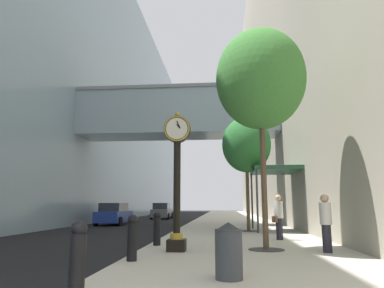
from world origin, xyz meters
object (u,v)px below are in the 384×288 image
street_tree_near (260,80)px  trash_bin (229,250)px  car_grey_near (162,211)px  street_clock (177,173)px  bollard_nearest (78,256)px  bollard_second (132,236)px  car_blue_mid (114,214)px  bollard_third (157,228)px  street_tree_mid_near (246,145)px  pedestrian_walking (279,216)px  pedestrian_by_clock (326,221)px

street_tree_near → trash_bin: street_tree_near is taller
street_tree_near → car_grey_near: 27.11m
street_clock → bollard_nearest: bearing=-99.4°
bollard_second → car_blue_mid: (-5.93, 17.30, 0.05)m
bollard_third → car_blue_mid: 15.18m
bollard_nearest → car_blue_mid: (-5.93, 20.63, 0.05)m
bollard_nearest → trash_bin: 2.76m
street_tree_mid_near → pedestrian_walking: bearing=-78.5°
street_tree_near → pedestrian_by_clock: street_tree_near is taller
bollard_second → bollard_nearest: bearing=-90.0°
trash_bin → car_grey_near: bearing=102.4°
street_clock → bollard_third: bearing=121.2°
car_grey_near → bollard_second: bearing=-81.5°
bollard_third → car_blue_mid: bearing=113.0°
bollard_third → car_grey_near: (-4.17, 24.63, 0.07)m
bollard_third → pedestrian_walking: (4.49, 2.28, 0.34)m
street_tree_near → car_grey_near: size_ratio=1.64×
bollard_third → street_tree_near: (3.59, -0.89, 4.91)m
street_clock → pedestrian_walking: bearing=45.8°
car_blue_mid → car_grey_near: bearing=80.6°
street_clock → street_tree_mid_near: (2.72, 8.15, 2.21)m
bollard_third → car_grey_near: bearing=99.6°
street_clock → car_blue_mid: size_ratio=0.96×
pedestrian_walking → car_grey_near: bearing=111.2°
bollard_nearest → street_tree_near: 8.38m
street_tree_mid_near → pedestrian_by_clock: size_ratio=3.63×
street_clock → street_tree_mid_near: bearing=71.5°
street_tree_mid_near → street_clock: bearing=-108.5°
bollard_third → car_blue_mid: car_blue_mid is taller
bollard_nearest → pedestrian_by_clock: (5.30, 5.32, 0.30)m
street_tree_mid_near → trash_bin: bearing=-95.7°
street_tree_mid_near → pedestrian_walking: 5.80m
pedestrian_walking → pedestrian_by_clock: bearing=-77.4°
street_clock → street_tree_near: (2.72, 0.54, 3.15)m
car_grey_near → pedestrian_by_clock: bearing=-70.0°
street_tree_near → trash_bin: (-1.21, -4.38, -4.97)m
street_clock → pedestrian_by_clock: size_ratio=2.56×
car_grey_near → street_clock: bearing=-79.1°
pedestrian_walking → car_blue_mid: pedestrian_walking is taller
bollard_second → trash_bin: size_ratio=1.08×
trash_bin → car_blue_mid: size_ratio=0.24×
trash_bin → car_grey_near: (-6.55, 29.90, 0.12)m
bollard_second → pedestrian_walking: pedestrian_walking is taller
street_tree_mid_near → pedestrian_by_clock: 9.02m
street_clock → street_tree_mid_near: size_ratio=0.70×
pedestrian_by_clock → street_tree_near: bearing=165.2°
street_clock → car_grey_near: size_ratio=0.98×
street_tree_mid_near → car_blue_mid: 12.60m
street_tree_mid_near → car_blue_mid: (-9.52, 7.26, -3.93)m
street_tree_near → car_grey_near: (-7.76, 25.52, -4.84)m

